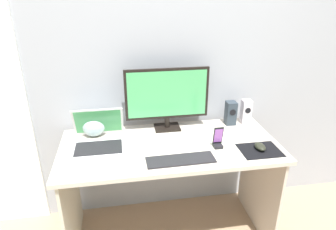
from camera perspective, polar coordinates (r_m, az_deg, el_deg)
name	(u,v)px	position (r m, az deg, el deg)	size (l,w,h in m)	color
wall_back	(161,55)	(2.14, -1.39, 11.29)	(6.00, 0.04, 2.50)	#A0A5AC
desk	(170,165)	(2.04, 0.34, -9.44)	(1.40, 0.65, 0.75)	beige
monitor	(167,97)	(2.08, -0.17, 3.51)	(0.58, 0.14, 0.44)	black
speaker_right	(246,112)	(2.29, 14.51, 0.63)	(0.07, 0.07, 0.18)	white
speaker_near_monitor	(231,113)	(2.25, 11.75, 0.38)	(0.07, 0.08, 0.17)	#2D3841
laptop	(99,139)	(1.97, -12.99, -4.46)	(0.33, 0.32, 0.22)	white
fishbowl	(94,125)	(2.11, -13.85, -1.79)	(0.16, 0.16, 0.16)	silver
keyboard_external	(181,160)	(1.79, 2.39, -8.46)	(0.40, 0.12, 0.01)	black
mousepad	(260,150)	(1.98, 16.96, -6.37)	(0.25, 0.20, 0.00)	black
mouse	(260,147)	(1.98, 17.02, -5.73)	(0.06, 0.10, 0.04)	black
phone_in_dock	(218,140)	(1.93, 9.43, -4.71)	(0.06, 0.05, 0.14)	black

